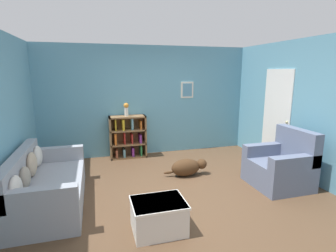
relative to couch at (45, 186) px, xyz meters
name	(u,v)px	position (x,y,z in m)	size (l,w,h in m)	color
ground_plane	(174,191)	(2.02, -0.07, -0.31)	(14.00, 14.00, 0.00)	brown
wall_back	(147,101)	(2.02, 2.18, 0.99)	(5.60, 0.13, 2.60)	#609EB7
wall_right	(304,110)	(4.57, -0.05, 0.99)	(0.16, 5.00, 2.60)	#609EB7
couch	(45,186)	(0.00, 0.00, 0.00)	(0.94, 1.93, 0.83)	#9399A3
bookshelf	(128,137)	(1.50, 1.96, 0.18)	(0.84, 0.33, 0.99)	olive
recliner_chair	(281,166)	(3.91, -0.36, 0.05)	(0.89, 0.94, 1.01)	slate
coffee_table	(159,215)	(1.49, -1.12, -0.09)	(0.67, 0.54, 0.41)	silver
dog	(187,167)	(2.46, 0.50, -0.13)	(0.87, 0.30, 0.34)	#472D19
vase	(126,109)	(1.48, 1.94, 0.86)	(0.12, 0.12, 0.31)	silver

